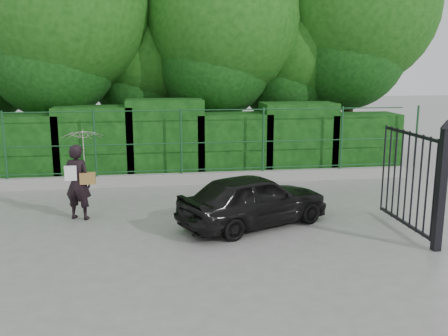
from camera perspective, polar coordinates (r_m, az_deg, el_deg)
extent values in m
plane|color=gray|center=(9.62, -5.53, -8.21)|extent=(80.00, 80.00, 0.00)
cube|color=#9E9E99|center=(13.90, -6.50, -1.29)|extent=(14.00, 0.25, 0.30)
cylinder|color=#184723|center=(14.21, -23.79, 2.38)|extent=(0.06, 0.06, 1.80)
cylinder|color=#184723|center=(13.77, -14.53, 2.74)|extent=(0.06, 0.06, 1.80)
cylinder|color=#184723|center=(13.72, -4.93, 3.04)|extent=(0.06, 0.06, 1.80)
cylinder|color=#184723|center=(14.04, 4.50, 3.25)|extent=(0.06, 0.06, 1.80)
cylinder|color=#184723|center=(14.72, 13.28, 3.37)|extent=(0.06, 0.06, 1.80)
cylinder|color=#184723|center=(15.71, 21.12, 3.41)|extent=(0.06, 0.06, 1.80)
cylinder|color=#184723|center=(13.84, -6.52, -0.28)|extent=(13.60, 0.03, 0.03)
cylinder|color=#184723|center=(13.71, -6.59, 2.79)|extent=(13.60, 0.03, 0.03)
cylinder|color=#184723|center=(13.59, -6.68, 6.54)|extent=(13.60, 0.03, 0.03)
cube|color=black|center=(15.15, -22.01, 2.09)|extent=(2.20, 1.20, 1.89)
cube|color=black|center=(14.79, -14.49, 2.77)|extent=(2.20, 1.20, 2.10)
cube|color=black|center=(14.69, -6.72, 3.36)|extent=(2.20, 1.20, 2.28)
cube|color=black|center=(14.92, 1.00, 2.73)|extent=(2.20, 1.20, 1.85)
cube|color=black|center=(15.34, 8.41, 3.41)|extent=(2.20, 1.20, 2.14)
cube|color=black|center=(16.06, 15.25, 2.85)|extent=(2.20, 1.20, 1.79)
cylinder|color=black|center=(16.47, -17.59, 7.69)|extent=(0.36, 0.36, 4.50)
sphere|color=#14470F|center=(16.52, -18.20, 17.06)|extent=(5.40, 5.40, 5.40)
cylinder|color=black|center=(17.61, -8.70, 6.30)|extent=(0.36, 0.36, 3.25)
sphere|color=#14470F|center=(17.53, -8.91, 12.65)|extent=(3.90, 3.90, 3.90)
cylinder|color=black|center=(16.74, -0.10, 7.87)|extent=(0.36, 0.36, 4.25)
sphere|color=#14470F|center=(16.76, -0.11, 16.60)|extent=(5.10, 5.10, 5.10)
cylinder|color=black|center=(17.98, 7.54, 6.84)|extent=(0.36, 0.36, 3.50)
sphere|color=#14470F|center=(17.92, 7.72, 13.54)|extent=(4.20, 4.20, 4.20)
cylinder|color=black|center=(18.21, 14.07, 8.63)|extent=(0.36, 0.36, 4.75)
sphere|color=#14470F|center=(18.29, 14.54, 17.57)|extent=(5.70, 5.70, 5.70)
cube|color=black|center=(9.55, 23.53, -2.43)|extent=(0.14, 0.14, 2.20)
cone|color=black|center=(9.35, 24.13, 4.60)|extent=(0.22, 0.22, 0.16)
cube|color=black|center=(10.75, 19.91, -5.87)|extent=(0.05, 2.00, 0.06)
cube|color=black|center=(10.37, 20.61, 3.66)|extent=(0.05, 2.00, 0.06)
cylinder|color=black|center=(9.72, 22.90, -2.43)|extent=(0.04, 0.04, 1.90)
cylinder|color=black|center=(9.93, 22.16, -2.09)|extent=(0.04, 0.04, 1.90)
cylinder|color=black|center=(10.14, 21.45, -1.76)|extent=(0.04, 0.04, 1.90)
cylinder|color=black|center=(10.35, 20.77, -1.44)|extent=(0.04, 0.04, 1.90)
cylinder|color=black|center=(10.56, 20.12, -1.14)|extent=(0.04, 0.04, 1.90)
cylinder|color=black|center=(10.78, 19.50, -0.84)|extent=(0.04, 0.04, 1.90)
cylinder|color=black|center=(10.99, 18.90, -0.56)|extent=(0.04, 0.04, 1.90)
cylinder|color=black|center=(11.21, 18.32, -0.29)|extent=(0.04, 0.04, 1.90)
cylinder|color=black|center=(11.43, 17.77, -0.03)|extent=(0.04, 0.04, 1.90)
imported|color=black|center=(11.08, -16.37, -1.55)|extent=(0.69, 0.57, 1.63)
imported|color=silver|center=(10.97, -15.77, 2.18)|extent=(0.86, 0.88, 0.79)
cube|color=olive|center=(10.95, -15.31, -1.14)|extent=(0.32, 0.15, 0.24)
cube|color=white|center=(10.93, -17.14, -0.58)|extent=(0.25, 0.02, 0.32)
imported|color=black|center=(10.30, 3.43, -3.61)|extent=(3.47, 2.50, 1.10)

